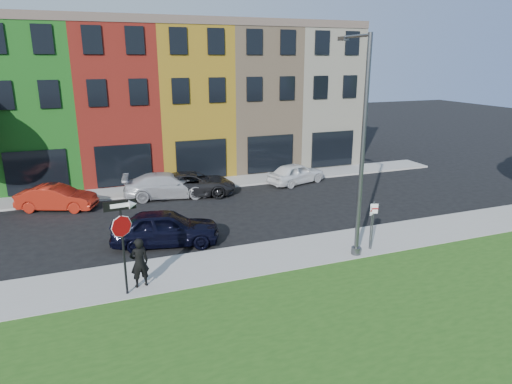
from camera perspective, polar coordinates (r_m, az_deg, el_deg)
name	(u,v)px	position (r m, az deg, el deg)	size (l,w,h in m)	color
ground	(316,289)	(16.90, 7.47, -11.96)	(120.00, 120.00, 0.00)	black
sidewalk_near	(324,248)	(20.12, 8.46, -7.00)	(40.00, 3.00, 0.12)	#989490
sidewalk_far	(160,189)	(29.40, -11.86, 0.40)	(40.00, 2.40, 0.12)	#989490
rowhouse_block	(149,101)	(34.63, -13.26, 11.02)	(30.00, 10.12, 10.00)	beige
stop_sign	(122,229)	(15.86, -16.43, -4.43)	(1.05, 0.12, 3.41)	black
man	(139,263)	(16.83, -14.37, -8.54)	(0.73, 0.54, 1.84)	black
sedan_near	(165,228)	(20.57, -11.26, -4.39)	(4.98, 2.82, 1.60)	black
parked_car_red	(57,198)	(27.08, -23.65, -0.66)	(4.38, 2.89, 1.36)	maroon
parked_car_silver	(167,185)	(27.54, -11.05, 0.82)	(5.29, 2.73, 1.47)	#B2B2B7
parked_car_dark	(194,184)	(27.74, -7.82, 1.02)	(5.45, 3.44, 1.40)	black
parked_car_white	(296,173)	(30.17, 5.03, 2.35)	(4.36, 2.75, 1.38)	white
street_lamp	(360,149)	(18.54, 12.90, 5.28)	(0.49, 2.58, 8.78)	#4A4C50
parking_sign_a	(371,221)	(19.87, 14.23, -3.49)	(0.30, 0.16, 2.03)	#4A4C50
parking_sign_b	(373,220)	(19.83, 14.42, -3.38)	(0.31, 0.14, 2.13)	#4A4C50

